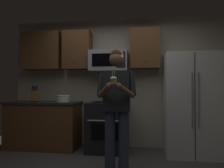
{
  "coord_description": "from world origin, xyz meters",
  "views": [
    {
      "loc": [
        0.54,
        -2.8,
        1.19
      ],
      "look_at": [
        0.07,
        0.41,
        1.25
      ],
      "focal_mm": 35.62,
      "sensor_mm": 36.0,
      "label": 1
    }
  ],
  "objects_px": {
    "cupcake": "(114,80)",
    "refrigerator": "(190,104)",
    "microwave": "(109,61)",
    "person": "(117,102)",
    "oven_range": "(108,126)",
    "knife_block": "(35,96)",
    "bowl_large_white": "(63,98)"
  },
  "relations": [
    {
      "from": "oven_range",
      "to": "microwave",
      "type": "xyz_separation_m",
      "value": [
        0.0,
        0.12,
        1.26
      ]
    },
    {
      "from": "oven_range",
      "to": "bowl_large_white",
      "type": "relative_size",
      "value": 3.4
    },
    {
      "from": "cupcake",
      "to": "person",
      "type": "bearing_deg",
      "value": 90.0
    },
    {
      "from": "refrigerator",
      "to": "knife_block",
      "type": "height_order",
      "value": "refrigerator"
    },
    {
      "from": "refrigerator",
      "to": "knife_block",
      "type": "bearing_deg",
      "value": 179.81
    },
    {
      "from": "knife_block",
      "to": "bowl_large_white",
      "type": "distance_m",
      "value": 0.56
    },
    {
      "from": "knife_block",
      "to": "microwave",
      "type": "bearing_deg",
      "value": 5.85
    },
    {
      "from": "microwave",
      "to": "bowl_large_white",
      "type": "relative_size",
      "value": 2.7
    },
    {
      "from": "knife_block",
      "to": "person",
      "type": "bearing_deg",
      "value": -28.15
    },
    {
      "from": "knife_block",
      "to": "bowl_large_white",
      "type": "xyz_separation_m",
      "value": [
        0.55,
        0.05,
        -0.05
      ]
    },
    {
      "from": "knife_block",
      "to": "person",
      "type": "distance_m",
      "value": 1.98
    },
    {
      "from": "refrigerator",
      "to": "bowl_large_white",
      "type": "height_order",
      "value": "refrigerator"
    },
    {
      "from": "cupcake",
      "to": "refrigerator",
      "type": "bearing_deg",
      "value": 45.99
    },
    {
      "from": "refrigerator",
      "to": "person",
      "type": "height_order",
      "value": "refrigerator"
    },
    {
      "from": "person",
      "to": "cupcake",
      "type": "height_order",
      "value": "person"
    },
    {
      "from": "microwave",
      "to": "person",
      "type": "relative_size",
      "value": 0.42
    },
    {
      "from": "knife_block",
      "to": "bowl_large_white",
      "type": "relative_size",
      "value": 1.17
    },
    {
      "from": "microwave",
      "to": "bowl_large_white",
      "type": "height_order",
      "value": "microwave"
    },
    {
      "from": "knife_block",
      "to": "cupcake",
      "type": "relative_size",
      "value": 1.84
    },
    {
      "from": "oven_range",
      "to": "knife_block",
      "type": "bearing_deg",
      "value": -178.83
    },
    {
      "from": "microwave",
      "to": "refrigerator",
      "type": "bearing_deg",
      "value": -6.03
    },
    {
      "from": "oven_range",
      "to": "knife_block",
      "type": "xyz_separation_m",
      "value": [
        -1.45,
        -0.03,
        0.57
      ]
    },
    {
      "from": "bowl_large_white",
      "to": "cupcake",
      "type": "relative_size",
      "value": 1.58
    },
    {
      "from": "person",
      "to": "cupcake",
      "type": "bearing_deg",
      "value": -90.0
    },
    {
      "from": "person",
      "to": "cupcake",
      "type": "distance_m",
      "value": 0.44
    },
    {
      "from": "oven_range",
      "to": "cupcake",
      "type": "height_order",
      "value": "cupcake"
    },
    {
      "from": "microwave",
      "to": "refrigerator",
      "type": "relative_size",
      "value": 0.41
    },
    {
      "from": "person",
      "to": "cupcake",
      "type": "relative_size",
      "value": 10.13
    },
    {
      "from": "microwave",
      "to": "refrigerator",
      "type": "height_order",
      "value": "microwave"
    },
    {
      "from": "knife_block",
      "to": "person",
      "type": "relative_size",
      "value": 0.18
    },
    {
      "from": "refrigerator",
      "to": "person",
      "type": "relative_size",
      "value": 1.02
    },
    {
      "from": "oven_range",
      "to": "refrigerator",
      "type": "distance_m",
      "value": 1.56
    }
  ]
}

